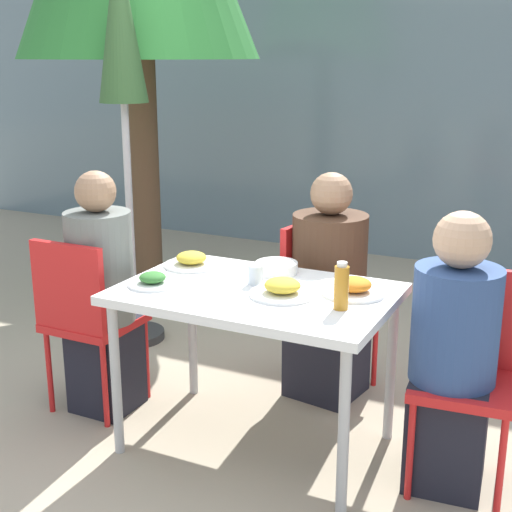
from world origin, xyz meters
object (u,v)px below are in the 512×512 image
person_left (103,299)px  bottle (341,287)px  closed_umbrella (122,53)px  drinking_cup (255,275)px  salad_bowl (277,268)px  chair_left (84,312)px  person_right (452,361)px  chair_far (320,292)px  chair_right (467,360)px  person_far (328,295)px

person_left → bottle: 1.27m
closed_umbrella → bottle: size_ratio=12.21×
drinking_cup → salad_bowl: 0.19m
chair_left → closed_umbrella: size_ratio=0.37×
person_left → drinking_cup: person_left is taller
chair_left → closed_umbrella: closed_umbrella is taller
bottle → salad_bowl: bottle is taller
person_right → chair_far: (-0.80, 0.62, -0.02)m
person_left → closed_umbrella: 1.47m
person_left → bottle: person_left is taller
closed_umbrella → bottle: closed_umbrella is taller
salad_bowl → chair_left: bearing=-158.9°
person_left → chair_far: person_left is taller
chair_right → drinking_cup: bearing=0.6°
person_left → person_right: (1.67, 0.07, -0.03)m
person_right → drinking_cup: person_right is taller
person_right → chair_right: bearing=-122.1°
closed_umbrella → bottle: (1.65, -0.88, -0.89)m
person_left → drinking_cup: 0.83m
chair_far → person_right: bearing=61.3°
person_left → person_right: bearing=2.7°
chair_left → salad_bowl: chair_left is taller
person_far → salad_bowl: person_far is taller
person_left → salad_bowl: size_ratio=6.14×
closed_umbrella → chair_far: bearing=-5.0°
person_right → salad_bowl: 0.90m
person_far → salad_bowl: (-0.12, -0.38, 0.23)m
chair_left → bottle: size_ratio=4.58×
chair_right → bottle: (-0.47, -0.23, 0.31)m
person_left → chair_far: (0.86, 0.69, -0.05)m
bottle → drinking_cup: size_ratio=2.28×
person_far → bottle: size_ratio=6.02×
chair_far → person_far: size_ratio=0.76×
salad_bowl → bottle: bearing=-37.6°
chair_left → person_left: 0.10m
bottle → salad_bowl: (-0.43, 0.33, -0.07)m
chair_right → person_right: person_right is taller
closed_umbrella → chair_right: bearing=-17.1°
bottle → drinking_cup: (-0.44, 0.14, -0.05)m
drinking_cup → salad_bowl: drinking_cup is taller
person_left → salad_bowl: person_left is taller
person_far → closed_umbrella: closed_umbrella is taller
person_left → chair_right: bearing=5.4°
chair_right → person_left: bearing=0.1°
bottle → person_right: bearing=19.0°
chair_right → person_right: bearing=57.9°
chair_right → person_far: (-0.78, 0.48, 0.02)m
chair_left → person_right: 1.72m
person_left → person_far: bearing=34.3°
chair_right → drinking_cup: (-0.91, -0.09, 0.26)m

